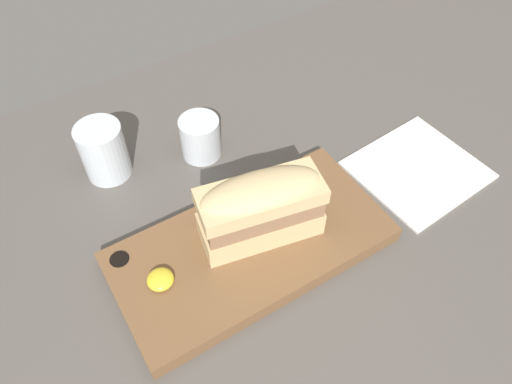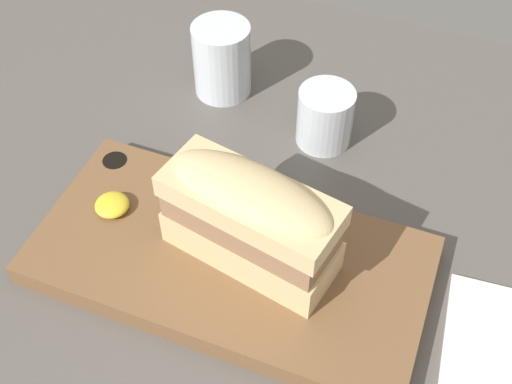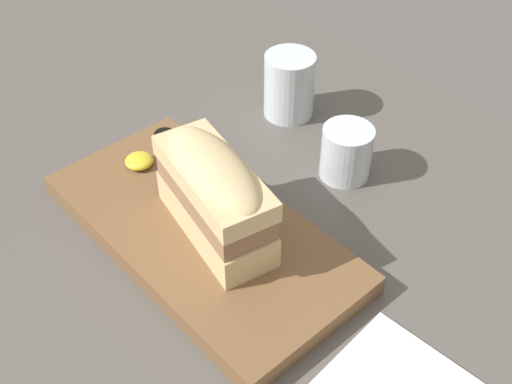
{
  "view_description": "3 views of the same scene",
  "coord_description": "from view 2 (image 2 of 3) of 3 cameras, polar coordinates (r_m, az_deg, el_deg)",
  "views": [
    {
      "loc": [
        -27.25,
        -33.57,
        61.48
      ],
      "look_at": [
        -5.09,
        2.46,
        10.15
      ],
      "focal_mm": 35.0,
      "sensor_mm": 36.0,
      "label": 1
    },
    {
      "loc": [
        7.61,
        -33.19,
        55.06
      ],
      "look_at": [
        -6.02,
        1.73,
        11.62
      ],
      "focal_mm": 45.0,
      "sensor_mm": 36.0,
      "label": 2
    },
    {
      "loc": [
        34.19,
        -30.07,
        55.85
      ],
      "look_at": [
        -3.36,
        3.65,
        9.72
      ],
      "focal_mm": 45.0,
      "sensor_mm": 36.0,
      "label": 3
    }
  ],
  "objects": [
    {
      "name": "dining_table",
      "position": [
        0.64,
        4.52,
        -8.84
      ],
      "size": [
        172.03,
        93.54,
        2.0
      ],
      "color": "#56514C",
      "rests_on": "ground"
    },
    {
      "name": "water_glass",
      "position": [
        0.8,
        -3.03,
        11.33
      ],
      "size": [
        7.07,
        7.07,
        9.2
      ],
      "color": "silver",
      "rests_on": "dining_table"
    },
    {
      "name": "wine_glass",
      "position": [
        0.74,
        6.13,
        6.45
      ],
      "size": [
        6.44,
        6.44,
        6.93
      ],
      "color": "silver",
      "rests_on": "dining_table"
    },
    {
      "name": "serving_board",
      "position": [
        0.63,
        -2.41,
        -6.03
      ],
      "size": [
        38.11,
        18.83,
        2.56
      ],
      "color": "brown",
      "rests_on": "dining_table"
    },
    {
      "name": "sandwich",
      "position": [
        0.57,
        -0.61,
        -2.4
      ],
      "size": [
        17.31,
        9.64,
        10.61
      ],
      "rotation": [
        0.0,
        0.0,
        -0.2
      ],
      "color": "#DBBC84",
      "rests_on": "serving_board"
    },
    {
      "name": "mustard_dollop",
      "position": [
        0.66,
        -12.74,
        -1.22
      ],
      "size": [
        3.49,
        3.49,
        1.4
      ],
      "color": "yellow",
      "rests_on": "serving_board"
    }
  ]
}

